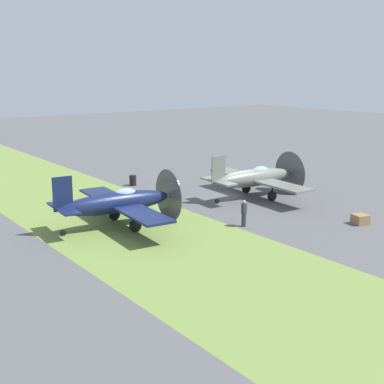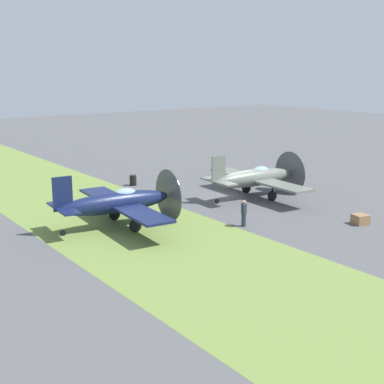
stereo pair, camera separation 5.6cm
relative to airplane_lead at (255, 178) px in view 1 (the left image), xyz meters
The scene contains 7 objects.
ground_plane 2.40m from the airplane_lead, 124.94° to the right, with size 160.00×160.00×0.00m, color #515154.
grass_verge 12.25m from the airplane_lead, 94.89° to the right, with size 120.00×11.00×0.01m, color olive.
airplane_lead is the anchor object (origin of this frame).
airplane_wingman 12.53m from the airplane_lead, 86.79° to the right, with size 10.70×8.47×3.80m.
ground_crew_chief 8.18m from the airplane_lead, 48.13° to the right, with size 0.48×0.48×1.73m.
fuel_drum 11.05m from the airplane_lead, 150.01° to the right, with size 0.60×0.60×0.90m, color black.
supply_crate 9.65m from the airplane_lead, ahead, with size 0.90×0.90×0.64m, color olive.
Camera 1 is at (31.07, -26.92, 9.87)m, focal length 50.22 mm.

